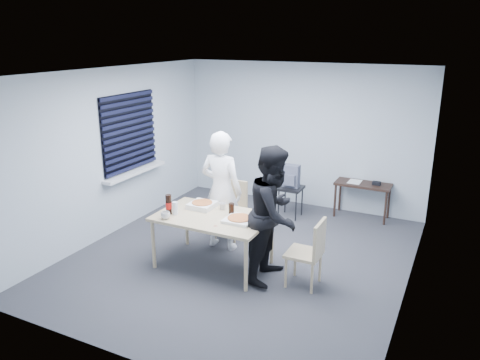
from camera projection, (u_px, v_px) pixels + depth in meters
The scene contains 19 objects.
room at pixel (131, 139), 7.59m from camera, with size 5.00×5.00×5.00m.
dining_table at pixel (213, 220), 6.29m from camera, with size 1.51×0.95×0.73m.
chair_far at pixel (232, 205), 7.31m from camera, with size 0.42×0.42×0.89m.
chair_right at pixel (311, 249), 5.81m from camera, with size 0.42×0.42×0.89m.
person_white at pixel (221, 191), 6.81m from camera, with size 0.65×0.42×1.77m, color white.
person_black at pixel (274, 214), 5.93m from camera, with size 0.86×0.47×1.77m, color black.
side_table at pixel (363, 188), 8.03m from camera, with size 0.94×0.42×0.62m.
stool at pixel (291, 193), 8.09m from camera, with size 0.40×0.40×0.55m.
backpack at pixel (291, 176), 7.99m from camera, with size 0.28×0.21×0.39m.
pizza_box_a at pixel (202, 205), 6.56m from camera, with size 0.34×0.34×0.08m.
pizza_box_b at pixel (239, 219), 6.09m from camera, with size 0.37×0.37×0.05m.
mug_a at pixel (165, 215), 6.15m from camera, with size 0.12×0.12×0.10m, color silver.
mug_b at pixel (223, 206), 6.49m from camera, with size 0.10×0.10×0.09m, color silver.
cola_glass at pixel (231, 209), 6.28m from camera, with size 0.08×0.08×0.17m, color black.
soda_bottle at pixel (169, 205), 6.31m from camera, with size 0.08×0.08×0.27m.
plastic_cups at pixel (175, 208), 6.30m from camera, with size 0.07×0.07×0.18m, color silver.
rubber_band at pixel (216, 226), 5.94m from camera, with size 0.05×0.05×0.00m, color red.
papers at pixel (355, 182), 8.08m from camera, with size 0.21×0.29×0.00m, color white.
black_box at pixel (377, 183), 7.91m from camera, with size 0.13×0.10×0.06m, color black.
Camera 1 is at (2.68, -5.49, 3.06)m, focal length 35.00 mm.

